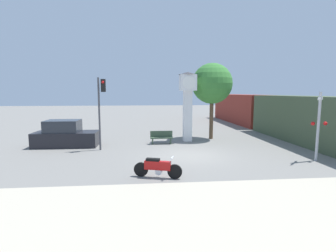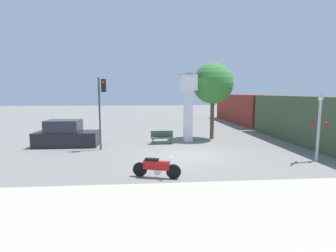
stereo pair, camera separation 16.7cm
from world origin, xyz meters
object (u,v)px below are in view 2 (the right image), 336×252
Objects in this scene: traffic_light at (101,101)px; clock_tower at (188,96)px; motorcycle at (156,167)px; street_tree at (213,84)px; freight_train at (268,113)px; railroad_crossing_signal at (319,124)px; bench at (162,137)px; parked_car at (66,135)px.

clock_tower is at bearing 23.35° from traffic_light.
motorcycle is 0.35× the size of street_tree.
clock_tower reaches higher than traffic_light.
freight_train is 5.74× the size of traffic_light.
street_tree is (-6.66, -4.43, 2.63)m from freight_train.
street_tree reaches higher than motorcycle.
freight_train is at bearing 76.63° from railroad_crossing_signal.
parked_car is (-6.59, -0.23, 0.26)m from bench.
bench is (-10.74, -6.14, -1.21)m from freight_train.
street_tree is at bearing 22.82° from traffic_light.
clock_tower is 10.30m from freight_train.
railroad_crossing_signal reaches higher than bench.
motorcycle is 0.08× the size of freight_train.
bench is at bearing 145.47° from railroad_crossing_signal.
railroad_crossing_signal is at bearing -61.55° from street_tree.
clock_tower is at bearing -149.04° from freight_train.
motorcycle is 0.56× the size of railroad_crossing_signal.
freight_train is 8.42m from street_tree.
freight_train is 6.22× the size of parked_car.
bench is at bearing 22.88° from traffic_light.
traffic_light is 1.24× the size of railroad_crossing_signal.
motorcycle is 9.32m from clock_tower.
railroad_crossing_signal is (11.88, -3.84, -1.12)m from traffic_light.
traffic_light is 12.54m from railroad_crossing_signal.
motorcycle is at bearing -167.05° from railroad_crossing_signal.
clock_tower is 1.40× the size of railroad_crossing_signal.
traffic_light reaches higher than motorcycle.
railroad_crossing_signal is at bearing -17.90° from traffic_light.
clock_tower is 9.09m from parked_car.
bench is (-4.08, -1.71, -3.84)m from street_tree.
railroad_crossing_signal is (5.95, -6.40, -1.41)m from clock_tower.
traffic_light is at bearing -152.00° from freight_train.
clock_tower is 0.20× the size of freight_train.
bench is (3.91, 1.65, -2.65)m from traffic_light.
street_tree is (-3.90, 7.20, 2.31)m from railroad_crossing_signal.
traffic_light reaches higher than freight_train.
motorcycle is 0.40× the size of clock_tower.
railroad_crossing_signal is at bearing -18.72° from parked_car.
railroad_crossing_signal reaches higher than parked_car.
freight_train is at bearing 67.55° from motorcycle.
bench is at bearing -157.24° from street_tree.
freight_train is 11.95m from railroad_crossing_signal.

